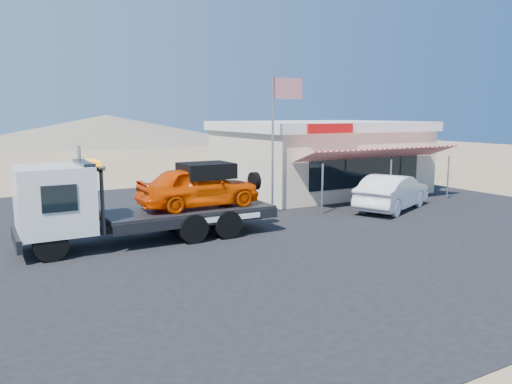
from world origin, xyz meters
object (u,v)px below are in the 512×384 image
Objects in this scene: tow_truck at (145,197)px; white_sedan at (392,192)px; flagpole at (277,127)px; jerky_store at (319,156)px.

tow_truck is 11.46m from white_sedan.
white_sedan is 6.07m from flagpole.
tow_truck is 13.69m from jerky_store.
jerky_store is 1.73× the size of flagpole.
tow_truck is at bearing -151.99° from jerky_store.
flagpole reaches higher than jerky_store.
tow_truck is at bearing 65.69° from white_sedan.
flagpole is at bearing 43.81° from white_sedan.
tow_truck reaches higher than white_sedan.
flagpole reaches higher than white_sedan.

